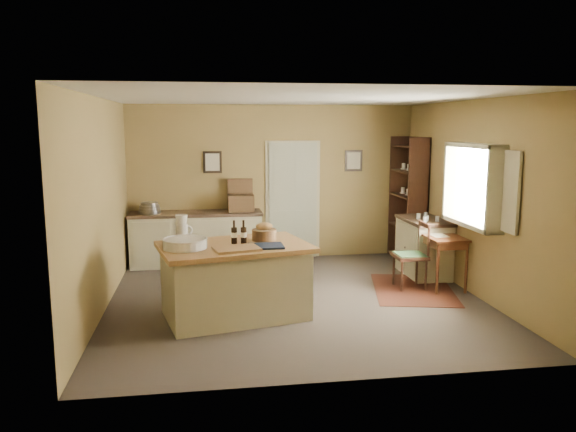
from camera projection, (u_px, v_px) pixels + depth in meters
name	position (u px, v px, depth m)	size (l,w,h in m)	color
ground	(296.00, 299.00, 7.65)	(5.00, 5.00, 0.00)	#4C423A
wall_back	(273.00, 183.00, 9.87)	(5.00, 0.10, 2.70)	olive
wall_front	(342.00, 239.00, 4.99)	(5.00, 0.10, 2.70)	olive
wall_left	(101.00, 205.00, 7.06)	(0.10, 5.00, 2.70)	olive
wall_right	(473.00, 198.00, 7.80)	(0.10, 5.00, 2.70)	olive
ceiling	(297.00, 98.00, 7.21)	(5.00, 5.00, 0.00)	silver
door	(293.00, 199.00, 9.94)	(0.97, 0.06, 2.11)	#B1B59A
framed_prints	(284.00, 161.00, 9.82)	(2.82, 0.02, 0.38)	black
window	(476.00, 185.00, 7.56)	(0.25, 1.99, 1.12)	beige
work_island	(234.00, 279.00, 6.91)	(1.99, 1.52, 1.20)	beige
sideboard	(197.00, 236.00, 9.52)	(2.21, 0.63, 1.18)	beige
rug	(413.00, 289.00, 8.10)	(1.10, 1.60, 0.01)	#411D0F
writing_desk	(442.00, 242.00, 8.16)	(0.51, 0.83, 0.82)	#3D1D0F
desk_chair	(410.00, 256.00, 8.12)	(0.44, 0.44, 0.94)	black
right_cabinet	(423.00, 246.00, 8.85)	(0.60, 1.07, 0.99)	beige
shelving_unit	(411.00, 199.00, 9.78)	(0.37, 0.97, 2.15)	black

